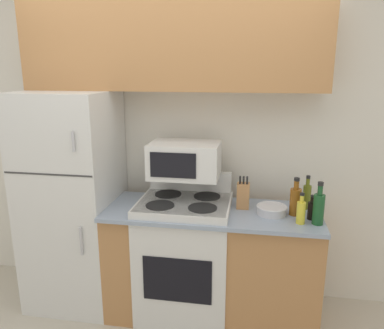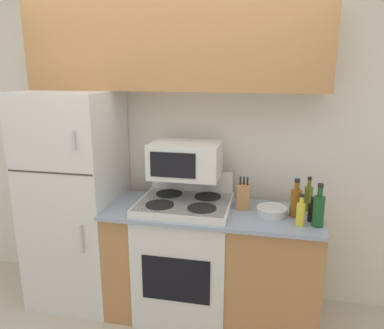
% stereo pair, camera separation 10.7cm
% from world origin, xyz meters
% --- Properties ---
extents(wall_back, '(8.00, 0.05, 2.55)m').
position_xyz_m(wall_back, '(0.00, 0.71, 1.27)').
color(wall_back, silver).
rests_on(wall_back, ground_plane).
extents(lower_cabinets, '(1.60, 0.62, 0.90)m').
position_xyz_m(lower_cabinets, '(0.35, 0.29, 0.45)').
color(lower_cabinets, '#B27A47').
rests_on(lower_cabinets, ground_plane).
extents(refrigerator, '(0.70, 0.70, 1.77)m').
position_xyz_m(refrigerator, '(-0.80, 0.34, 0.88)').
color(refrigerator, silver).
rests_on(refrigerator, ground_plane).
extents(upper_cabinets, '(2.31, 0.32, 0.72)m').
position_xyz_m(upper_cabinets, '(0.00, 0.52, 2.13)').
color(upper_cabinets, '#B27A47').
rests_on(upper_cabinets, refrigerator).
extents(stove, '(0.70, 0.60, 1.12)m').
position_xyz_m(stove, '(0.14, 0.28, 0.50)').
color(stove, silver).
rests_on(stove, ground_plane).
extents(microwave, '(0.53, 0.37, 0.27)m').
position_xyz_m(microwave, '(0.12, 0.38, 1.26)').
color(microwave, silver).
rests_on(microwave, stove).
extents(knife_block, '(0.09, 0.09, 0.25)m').
position_xyz_m(knife_block, '(0.58, 0.36, 1.00)').
color(knife_block, '#B27A47').
rests_on(knife_block, lower_cabinets).
extents(bowl, '(0.22, 0.22, 0.06)m').
position_xyz_m(bowl, '(0.79, 0.26, 0.94)').
color(bowl, silver).
rests_on(bowl, lower_cabinets).
extents(bottle_whiskey, '(0.08, 0.08, 0.28)m').
position_xyz_m(bottle_whiskey, '(0.95, 0.28, 1.01)').
color(bottle_whiskey, brown).
rests_on(bottle_whiskey, lower_cabinets).
extents(bottle_soy_sauce, '(0.05, 0.05, 0.18)m').
position_xyz_m(bottle_soy_sauce, '(1.06, 0.21, 0.97)').
color(bottle_soy_sauce, black).
rests_on(bottle_soy_sauce, lower_cabinets).
extents(bottle_cooking_spray, '(0.06, 0.06, 0.22)m').
position_xyz_m(bottle_cooking_spray, '(0.98, 0.13, 0.99)').
color(bottle_cooking_spray, gold).
rests_on(bottle_cooking_spray, lower_cabinets).
extents(bottle_olive_oil, '(0.06, 0.06, 0.26)m').
position_xyz_m(bottle_olive_oil, '(1.05, 0.42, 1.00)').
color(bottle_olive_oil, '#5B6619').
rests_on(bottle_olive_oil, lower_cabinets).
extents(bottle_wine_green, '(0.08, 0.08, 0.30)m').
position_xyz_m(bottle_wine_green, '(1.09, 0.13, 1.02)').
color(bottle_wine_green, '#194C23').
rests_on(bottle_wine_green, lower_cabinets).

